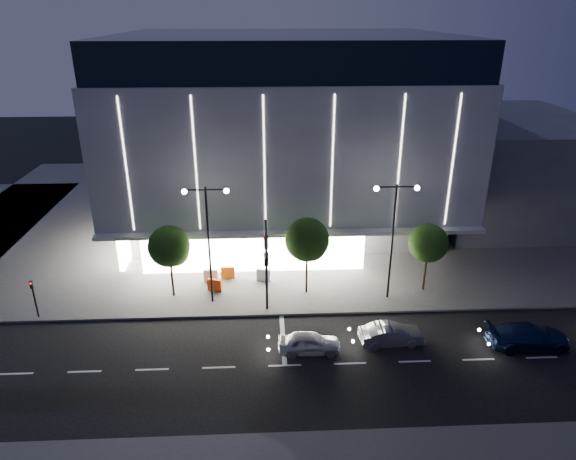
# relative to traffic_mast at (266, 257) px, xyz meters

# --- Properties ---
(ground) EXTENTS (160.00, 160.00, 0.00)m
(ground) POSITION_rel_traffic_mast_xyz_m (-1.00, -3.34, -5.03)
(ground) COLOR black
(ground) RESTS_ON ground
(sidewalk_museum) EXTENTS (70.00, 40.00, 0.15)m
(sidewalk_museum) POSITION_rel_traffic_mast_xyz_m (4.00, 20.66, -4.95)
(sidewalk_museum) COLOR #474747
(sidewalk_museum) RESTS_ON ground
(museum) EXTENTS (30.00, 25.80, 18.00)m
(museum) POSITION_rel_traffic_mast_xyz_m (1.98, 18.97, 4.25)
(museum) COLOR #4C4C51
(museum) RESTS_ON ground
(annex_building) EXTENTS (16.00, 20.00, 10.00)m
(annex_building) POSITION_rel_traffic_mast_xyz_m (25.00, 20.66, -0.03)
(annex_building) COLOR #4C4C51
(annex_building) RESTS_ON ground
(traffic_mast) EXTENTS (0.33, 5.89, 7.07)m
(traffic_mast) POSITION_rel_traffic_mast_xyz_m (0.00, 0.00, 0.00)
(traffic_mast) COLOR black
(traffic_mast) RESTS_ON ground
(street_lamp_west) EXTENTS (3.16, 0.36, 9.00)m
(street_lamp_west) POSITION_rel_traffic_mast_xyz_m (-4.00, 2.66, 0.93)
(street_lamp_west) COLOR black
(street_lamp_west) RESTS_ON ground
(street_lamp_east) EXTENTS (3.16, 0.36, 9.00)m
(street_lamp_east) POSITION_rel_traffic_mast_xyz_m (9.00, 2.66, 0.93)
(street_lamp_east) COLOR black
(street_lamp_east) RESTS_ON ground
(ped_signal_far) EXTENTS (0.22, 0.24, 3.00)m
(ped_signal_far) POSITION_rel_traffic_mast_xyz_m (-16.00, 1.16, -3.14)
(ped_signal_far) COLOR black
(ped_signal_far) RESTS_ON ground
(tree_left) EXTENTS (3.02, 3.02, 5.72)m
(tree_left) POSITION_rel_traffic_mast_xyz_m (-6.97, 3.68, -0.99)
(tree_left) COLOR black
(tree_left) RESTS_ON ground
(tree_mid) EXTENTS (3.25, 3.25, 6.15)m
(tree_mid) POSITION_rel_traffic_mast_xyz_m (3.03, 3.68, -0.69)
(tree_mid) COLOR black
(tree_mid) RESTS_ON ground
(tree_right) EXTENTS (2.91, 2.91, 5.51)m
(tree_right) POSITION_rel_traffic_mast_xyz_m (12.03, 3.68, -1.14)
(tree_right) COLOR black
(tree_right) RESTS_ON ground
(car_lead) EXTENTS (3.98, 1.67, 1.35)m
(car_lead) POSITION_rel_traffic_mast_xyz_m (2.60, -3.52, -4.35)
(car_lead) COLOR #B5B9BE
(car_lead) RESTS_ON ground
(car_second) EXTENTS (4.22, 1.73, 1.36)m
(car_second) POSITION_rel_traffic_mast_xyz_m (7.95, -2.92, -4.35)
(car_second) COLOR #A0A1A7
(car_second) RESTS_ON ground
(car_third) EXTENTS (5.29, 2.25, 1.52)m
(car_third) POSITION_rel_traffic_mast_xyz_m (16.62, -3.65, -4.27)
(car_third) COLOR #121F46
(car_third) RESTS_ON ground
(barrier_a) EXTENTS (1.11, 0.28, 1.00)m
(barrier_a) POSITION_rel_traffic_mast_xyz_m (-3.08, 6.13, -4.38)
(barrier_a) COLOR #D8660C
(barrier_a) RESTS_ON sidewalk_museum
(barrier_b) EXTENTS (1.12, 0.33, 1.00)m
(barrier_b) POSITION_rel_traffic_mast_xyz_m (-4.40, 5.73, -4.38)
(barrier_b) COLOR silver
(barrier_b) RESTS_ON sidewalk_museum
(barrier_c) EXTENTS (1.12, 0.57, 1.00)m
(barrier_c) POSITION_rel_traffic_mast_xyz_m (-3.96, 4.17, -4.38)
(barrier_c) COLOR red
(barrier_c) RESTS_ON sidewalk_museum
(barrier_d) EXTENTS (1.13, 0.44, 1.00)m
(barrier_d) POSITION_rel_traffic_mast_xyz_m (-0.24, 5.62, -4.38)
(barrier_d) COLOR silver
(barrier_d) RESTS_ON sidewalk_museum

